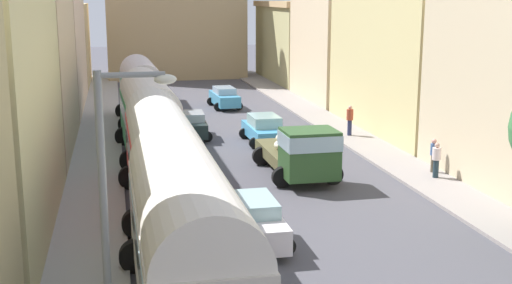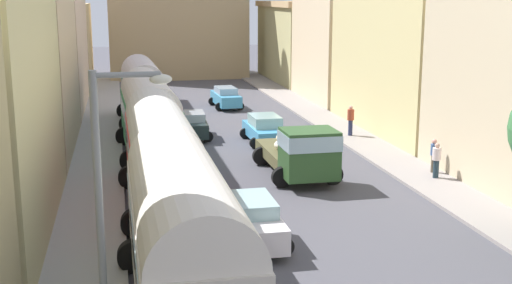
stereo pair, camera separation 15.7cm
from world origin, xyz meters
TOP-DOWN VIEW (x-y plane):
  - ground_plane at (0.00, 27.00)m, footprint 154.00×154.00m
  - sidewalk_left at (-7.25, 27.00)m, footprint 2.50×70.00m
  - sidewalk_right at (7.25, 27.00)m, footprint 2.50×70.00m
  - building_left_2 at (-10.68, 27.00)m, footprint 4.80×12.57m
  - building_left_3 at (-10.77, 41.40)m, footprint 5.00×14.98m
  - building_left_4 at (-11.13, 54.73)m, footprint 5.26×10.12m
  - building_right_2 at (11.30, 27.91)m, footprint 5.60×13.87m
  - building_right_3 at (10.78, 40.69)m, footprint 4.56×10.28m
  - building_right_4 at (11.00, 53.06)m, footprint 5.49×13.84m
  - distant_church at (0.00, 59.59)m, footprint 13.64×7.86m
  - parked_bus_0 at (-4.60, 6.50)m, footprint 3.41×9.66m
  - parked_bus_1 at (-4.60, 15.50)m, footprint 3.29×9.76m
  - parked_bus_2 at (-4.60, 24.50)m, footprint 3.52×9.48m
  - parked_bus_3 at (-4.60, 33.50)m, footprint 3.39×8.10m
  - cargo_truck_0 at (1.80, 18.46)m, footprint 3.22×6.71m
  - car_0 at (1.89, 26.34)m, footprint 2.38×4.37m
  - car_1 at (1.67, 38.83)m, footprint 2.27×4.38m
  - car_2 at (-1.95, 11.16)m, footprint 2.33×4.27m
  - car_3 at (-1.99, 28.43)m, footprint 2.31×3.90m
  - pedestrian_0 at (7.07, 26.67)m, footprint 0.52×0.52m
  - pedestrian_1 at (7.97, 17.93)m, footprint 0.43×0.43m
  - pedestrian_2 at (7.66, 17.03)m, footprint 0.54×0.54m
  - streetlamp_near at (-6.30, 3.37)m, footprint 1.57×0.28m

SIDE VIEW (x-z plane):
  - ground_plane at x=0.00m, z-range 0.00..0.00m
  - sidewalk_left at x=-7.25m, z-range 0.00..0.14m
  - sidewalk_right at x=7.25m, z-range 0.00..0.14m
  - car_1 at x=1.67m, z-range 0.01..1.54m
  - car_3 at x=-1.99m, z-range 0.01..1.55m
  - car_0 at x=1.89m, z-range 0.00..1.56m
  - car_2 at x=-1.95m, z-range 0.01..1.57m
  - pedestrian_2 at x=7.66m, z-range 0.11..1.84m
  - pedestrian_1 at x=7.97m, z-range 0.14..1.85m
  - pedestrian_0 at x=7.07m, z-range 0.13..2.02m
  - cargo_truck_0 at x=1.80m, z-range 0.04..2.57m
  - parked_bus_2 at x=-4.60m, z-range 0.22..4.37m
  - parked_bus_0 at x=-4.60m, z-range 0.22..4.42m
  - parked_bus_1 at x=-4.60m, z-range 0.24..4.41m
  - parked_bus_3 at x=-4.60m, z-range 0.23..4.43m
  - building_left_4 at x=-11.13m, z-range 0.00..7.45m
  - building_right_4 at x=11.00m, z-range 0.02..7.69m
  - streetlamp_near at x=-6.30m, z-range 0.61..7.30m
  - building_right_2 at x=11.30m, z-range 0.00..8.09m
  - building_right_3 at x=10.78m, z-range 0.00..8.60m
  - building_left_2 at x=-10.68m, z-range 0.03..10.92m
  - building_left_3 at x=-10.77m, z-range 0.03..11.43m
  - distant_church at x=0.00m, z-range -3.64..18.89m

